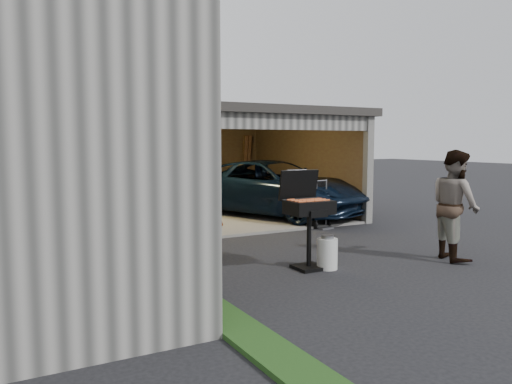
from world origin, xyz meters
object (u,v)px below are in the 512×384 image
bbq_grill (308,211)px  plywood_panel (165,247)px  man (455,205)px  propane_tank (327,254)px  hand_truck (323,219)px  woman (207,239)px  minivan (274,190)px

bbq_grill → plywood_panel: bearing=171.3°
man → propane_tank: bearing=98.0°
bbq_grill → hand_truck: bbq_grill is taller
bbq_grill → woman: bearing=-163.9°
man → bbq_grill: man is taller
woman → minivan: bearing=118.8°
plywood_panel → hand_truck: bearing=28.7°
man → bbq_grill: (-2.64, 0.69, -0.01)m
man → hand_truck: size_ratio=1.65×
woman → plywood_panel: woman is taller
hand_truck → minivan: bearing=82.1°
minivan → man: man is taller
bbq_grill → minivan: bearing=64.7°
minivan → propane_tank: (-2.19, -5.38, -0.50)m
minivan → bbq_grill: (-2.45, -5.20, 0.21)m
man → hand_truck: (-0.15, 3.67, -0.74)m
propane_tank → plywood_panel: bearing=168.3°
propane_tank → hand_truck: 3.86m
propane_tank → hand_truck: bearing=54.8°
woman → hand_truck: woman is taller
minivan → woman: bearing=-151.6°
bbq_grill → propane_tank: (0.27, -0.18, -0.71)m
minivan → plywood_panel: (-4.75, -4.85, -0.22)m
woman → hand_truck: bearing=104.8°
man → bbq_grill: size_ratio=1.20×
woman → plywood_panel: (-0.28, 0.93, -0.25)m
woman → man: man is taller
bbq_grill → plywood_panel: (-2.30, 0.35, -0.43)m
plywood_panel → man: bearing=-11.9°
bbq_grill → propane_tank: size_ratio=3.19×
woman → plywood_panel: 1.01m
minivan → woman: woman is taller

